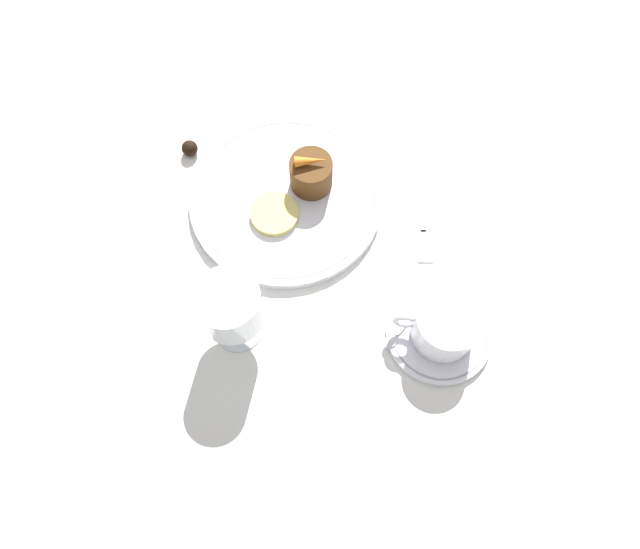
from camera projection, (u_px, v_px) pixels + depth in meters
name	position (u px, v px, depth m)	size (l,w,h in m)	color
ground_plane	(305.00, 234.00, 0.88)	(3.00, 3.00, 0.00)	white
dinner_plate	(286.00, 198.00, 0.90)	(0.28, 0.28, 0.01)	white
saucer	(439.00, 333.00, 0.82)	(0.14, 0.14, 0.01)	white
coffee_cup	(445.00, 326.00, 0.79)	(0.11, 0.08, 0.06)	white
spoon	(405.00, 325.00, 0.82)	(0.07, 0.10, 0.00)	silver
wine_glass	(230.00, 308.00, 0.75)	(0.08, 0.08, 0.12)	silver
fork	(422.00, 216.00, 0.89)	(0.04, 0.20, 0.01)	silver
dessert_cake	(314.00, 174.00, 0.88)	(0.06, 0.06, 0.05)	#563314
carrot_garnish	(314.00, 161.00, 0.85)	(0.05, 0.02, 0.02)	orange
pineapple_slice	(274.00, 214.00, 0.87)	(0.07, 0.07, 0.01)	#EFE075
chocolate_truffle	(190.00, 148.00, 0.92)	(0.02, 0.02, 0.02)	black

